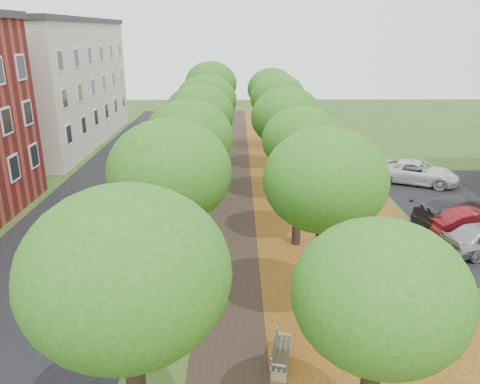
{
  "coord_description": "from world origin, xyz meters",
  "views": [
    {
      "loc": [
        -0.12,
        -7.76,
        9.41
      ],
      "look_at": [
        -0.0,
        12.17,
        2.5
      ],
      "focal_mm": 35.0,
      "sensor_mm": 36.0,
      "label": 1
    }
  ],
  "objects_px": {
    "car_red": "(473,222)",
    "bench": "(280,353)",
    "car_grey": "(460,211)",
    "car_white": "(416,172)"
  },
  "relations": [
    {
      "from": "car_red",
      "to": "bench",
      "type": "bearing_deg",
      "value": 121.82
    },
    {
      "from": "car_red",
      "to": "car_grey",
      "type": "height_order",
      "value": "car_grey"
    },
    {
      "from": "car_grey",
      "to": "car_white",
      "type": "distance_m",
      "value": 6.94
    },
    {
      "from": "car_grey",
      "to": "car_white",
      "type": "height_order",
      "value": "car_grey"
    },
    {
      "from": "bench",
      "to": "car_white",
      "type": "xyz_separation_m",
      "value": [
        10.34,
        17.44,
        0.33
      ]
    },
    {
      "from": "car_grey",
      "to": "car_red",
      "type": "bearing_deg",
      "value": 160.2
    },
    {
      "from": "car_grey",
      "to": "bench",
      "type": "bearing_deg",
      "value": 115.42
    },
    {
      "from": "car_red",
      "to": "car_white",
      "type": "xyz_separation_m",
      "value": [
        0.26,
        8.21,
        0.02
      ]
    },
    {
      "from": "bench",
      "to": "car_white",
      "type": "height_order",
      "value": "car_white"
    },
    {
      "from": "bench",
      "to": "car_white",
      "type": "bearing_deg",
      "value": -19.09
    }
  ]
}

